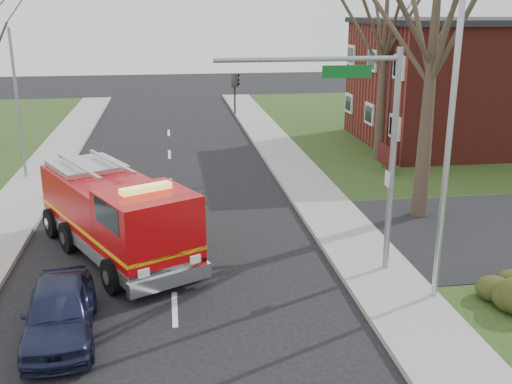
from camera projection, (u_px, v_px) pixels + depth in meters
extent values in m
plane|color=black|center=(175.00, 309.00, 16.26)|extent=(120.00, 120.00, 0.00)
cube|color=#9E9D98|center=(393.00, 292.00, 17.10)|extent=(2.40, 80.00, 0.15)
cube|color=maroon|center=(495.00, 85.00, 34.87)|extent=(15.00, 10.00, 7.00)
cube|color=black|center=(503.00, 21.00, 33.80)|extent=(15.40, 10.40, 0.30)
cube|color=silver|center=(369.00, 114.00, 34.26)|extent=(0.12, 1.40, 1.20)
cube|color=#451010|center=(386.00, 156.00, 29.26)|extent=(0.12, 2.00, 1.00)
cylinder|color=gray|center=(391.00, 169.00, 28.64)|extent=(0.08, 0.08, 0.90)
cylinder|color=gray|center=(380.00, 161.00, 30.15)|extent=(0.08, 0.08, 0.90)
ellipsoid|color=#2A3212|center=(505.00, 285.00, 16.39)|extent=(2.80, 2.00, 0.90)
cone|color=#3A2C22|center=(432.00, 61.00, 21.47)|extent=(0.64, 0.64, 12.00)
cone|color=#3A2C22|center=(384.00, 61.00, 30.40)|extent=(0.56, 0.56, 10.50)
cylinder|color=gray|center=(392.00, 166.00, 17.57)|extent=(0.18, 0.18, 6.80)
cylinder|color=gray|center=(308.00, 59.00, 16.29)|extent=(5.20, 0.14, 0.14)
cube|color=#0C591E|center=(347.00, 72.00, 16.55)|extent=(1.40, 0.06, 0.35)
imported|color=black|center=(236.00, 73.00, 16.12)|extent=(0.22, 0.18, 1.10)
cylinder|color=#B7BABF|center=(448.00, 154.00, 15.54)|extent=(0.16, 0.16, 8.40)
cylinder|color=gray|center=(18.00, 106.00, 27.51)|extent=(0.14, 0.14, 7.00)
cube|color=#B1080A|center=(101.00, 203.00, 20.34)|extent=(4.46, 5.52, 1.99)
cube|color=#B1080A|center=(148.00, 230.00, 17.50)|extent=(3.33, 3.33, 2.28)
cube|color=#B7BABF|center=(117.00, 235.00, 19.70)|extent=(5.61, 7.72, 0.43)
cube|color=#E5B20C|center=(115.00, 221.00, 19.54)|extent=(5.62, 7.72, 0.11)
cube|color=black|center=(164.00, 217.00, 16.48)|extent=(1.97, 1.08, 0.81)
cube|color=#E5D866|center=(146.00, 188.00, 17.12)|extent=(1.50, 0.99, 0.17)
cylinder|color=black|center=(112.00, 276.00, 17.06)|extent=(0.77, 1.08, 1.04)
cylinder|color=black|center=(188.00, 256.00, 18.44)|extent=(0.77, 1.08, 1.04)
cylinder|color=black|center=(52.00, 223.00, 21.26)|extent=(0.77, 1.08, 1.04)
cylinder|color=black|center=(117.00, 210.00, 22.63)|extent=(0.77, 1.08, 1.04)
imported|color=#191D39|center=(60.00, 311.00, 14.72)|extent=(2.02, 4.27, 1.41)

